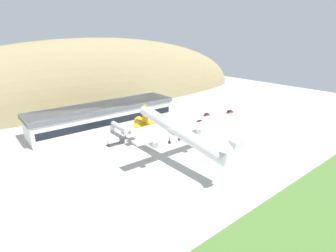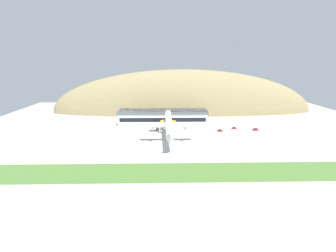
% 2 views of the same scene
% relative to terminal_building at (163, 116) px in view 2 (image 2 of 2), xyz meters
% --- Properties ---
extents(ground_plane, '(328.33, 328.33, 0.00)m').
position_rel_terminal_building_xyz_m(ground_plane, '(14.18, -50.46, -6.46)').
color(ground_plane, '#B7B5AF').
extents(grass_strip_foreground, '(295.50, 21.81, 0.08)m').
position_rel_terminal_building_xyz_m(grass_strip_foreground, '(14.18, -95.86, -6.42)').
color(grass_strip_foreground, '#4C7533').
rests_on(grass_strip_foreground, ground_plane).
extents(hill_backdrop, '(257.16, 50.96, 83.91)m').
position_rel_terminal_building_xyz_m(hill_backdrop, '(19.77, 50.30, -6.46)').
color(hill_backdrop, '#8E7F56').
rests_on(hill_backdrop, ground_plane).
extents(terminal_building, '(71.77, 18.09, 11.39)m').
position_rel_terminal_building_xyz_m(terminal_building, '(0.00, 0.00, 0.00)').
color(terminal_building, white).
rests_on(terminal_building, ground_plane).
extents(jetway_0, '(3.38, 13.67, 5.43)m').
position_rel_terminal_building_xyz_m(jetway_0, '(0.09, -16.10, -2.47)').
color(jetway_0, silver).
rests_on(jetway_0, ground_plane).
extents(cargo_airplane, '(33.32, 52.57, 11.22)m').
position_rel_terminal_building_xyz_m(cargo_airplane, '(3.50, -50.85, 5.45)').
color(cargo_airplane, white).
extents(service_car_0, '(4.37, 1.71, 1.66)m').
position_rel_terminal_building_xyz_m(service_car_0, '(68.45, -22.95, -5.77)').
color(service_car_0, '#B21E1E').
rests_on(service_car_0, ground_plane).
extents(service_car_1, '(3.94, 2.23, 1.45)m').
position_rel_terminal_building_xyz_m(service_car_1, '(41.60, -25.11, -5.86)').
color(service_car_1, '#B21E1E').
rests_on(service_car_1, ground_plane).
extents(service_car_2, '(3.74, 2.00, 1.44)m').
position_rel_terminal_building_xyz_m(service_car_2, '(53.77, -18.25, -5.86)').
color(service_car_2, '#B21E1E').
rests_on(service_car_2, ground_plane).
extents(fuel_truck, '(7.20, 2.43, 3.11)m').
position_rel_terminal_building_xyz_m(fuel_truck, '(-6.46, -23.30, -4.97)').
color(fuel_truck, '#333338').
rests_on(fuel_truck, ground_plane).
extents(traffic_cone_0, '(0.52, 0.52, 0.58)m').
position_rel_terminal_building_xyz_m(traffic_cone_0, '(45.32, -38.32, -6.18)').
color(traffic_cone_0, orange).
rests_on(traffic_cone_0, ground_plane).
extents(traffic_cone_1, '(0.52, 0.52, 0.58)m').
position_rel_terminal_building_xyz_m(traffic_cone_1, '(47.62, -37.68, -6.18)').
color(traffic_cone_1, orange).
rests_on(traffic_cone_1, ground_plane).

